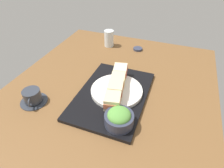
{
  "coord_description": "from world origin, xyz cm",
  "views": [
    {
      "loc": [
        -56.8,
        -26.07,
        59.49
      ],
      "look_at": [
        7.58,
        -1.83,
        5.0
      ],
      "focal_mm": 30.31,
      "sensor_mm": 36.0,
      "label": 1
    }
  ],
  "objects_px": {
    "coffee_cup": "(33,97)",
    "sandwich_inner_far": "(118,80)",
    "sandwich_inner_near": "(115,89)",
    "sandwich_farmost": "(120,71)",
    "sandwich_plate": "(117,91)",
    "sandwich_nearmost": "(113,101)",
    "salad_bowl": "(119,118)",
    "small_sauce_dish": "(138,49)",
    "drinking_glass": "(109,38)"
  },
  "relations": [
    {
      "from": "coffee_cup",
      "to": "sandwich_inner_far",
      "type": "bearing_deg",
      "value": -56.69
    },
    {
      "from": "sandwich_inner_near",
      "to": "sandwich_farmost",
      "type": "bearing_deg",
      "value": 10.4
    },
    {
      "from": "sandwich_plate",
      "to": "sandwich_nearmost",
      "type": "bearing_deg",
      "value": -169.6
    },
    {
      "from": "salad_bowl",
      "to": "sandwich_inner_near",
      "type": "bearing_deg",
      "value": 24.96
    },
    {
      "from": "sandwich_plate",
      "to": "sandwich_nearmost",
      "type": "xyz_separation_m",
      "value": [
        -0.11,
        -0.02,
        0.04
      ]
    },
    {
      "from": "sandwich_inner_near",
      "to": "small_sauce_dish",
      "type": "bearing_deg",
      "value": 2.82
    },
    {
      "from": "drinking_glass",
      "to": "small_sauce_dish",
      "type": "xyz_separation_m",
      "value": [
        0.01,
        -0.2,
        -0.05
      ]
    },
    {
      "from": "drinking_glass",
      "to": "sandwich_inner_far",
      "type": "bearing_deg",
      "value": -153.4
    },
    {
      "from": "drinking_glass",
      "to": "small_sauce_dish",
      "type": "distance_m",
      "value": 0.2
    },
    {
      "from": "sandwich_nearmost",
      "to": "sandwich_plate",
      "type": "bearing_deg",
      "value": 10.4
    },
    {
      "from": "salad_bowl",
      "to": "coffee_cup",
      "type": "xyz_separation_m",
      "value": [
        -0.0,
        0.4,
        -0.02
      ]
    },
    {
      "from": "sandwich_plate",
      "to": "sandwich_farmost",
      "type": "height_order",
      "value": "sandwich_farmost"
    },
    {
      "from": "sandwich_nearmost",
      "to": "small_sauce_dish",
      "type": "bearing_deg",
      "value": 3.79
    },
    {
      "from": "sandwich_nearmost",
      "to": "small_sauce_dish",
      "type": "relative_size",
      "value": 1.53
    },
    {
      "from": "sandwich_farmost",
      "to": "coffee_cup",
      "type": "distance_m",
      "value": 0.43
    },
    {
      "from": "sandwich_inner_near",
      "to": "small_sauce_dish",
      "type": "xyz_separation_m",
      "value": [
        0.5,
        0.02,
        -0.06
      ]
    },
    {
      "from": "sandwich_inner_near",
      "to": "salad_bowl",
      "type": "xyz_separation_m",
      "value": [
        -0.14,
        -0.06,
        -0.01
      ]
    },
    {
      "from": "sandwich_farmost",
      "to": "small_sauce_dish",
      "type": "distance_m",
      "value": 0.36
    },
    {
      "from": "coffee_cup",
      "to": "sandwich_plate",
      "type": "bearing_deg",
      "value": -61.81
    },
    {
      "from": "coffee_cup",
      "to": "drinking_glass",
      "type": "height_order",
      "value": "drinking_glass"
    },
    {
      "from": "sandwich_plate",
      "to": "sandwich_inner_near",
      "type": "height_order",
      "value": "sandwich_inner_near"
    },
    {
      "from": "sandwich_inner_near",
      "to": "sandwich_inner_far",
      "type": "xyz_separation_m",
      "value": [
        0.07,
        0.01,
        -0.0
      ]
    },
    {
      "from": "drinking_glass",
      "to": "small_sauce_dish",
      "type": "relative_size",
      "value": 1.82
    },
    {
      "from": "sandwich_inner_far",
      "to": "coffee_cup",
      "type": "distance_m",
      "value": 0.39
    },
    {
      "from": "sandwich_inner_near",
      "to": "sandwich_farmost",
      "type": "height_order",
      "value": "sandwich_inner_near"
    },
    {
      "from": "sandwich_farmost",
      "to": "coffee_cup",
      "type": "bearing_deg",
      "value": 132.46
    },
    {
      "from": "sandwich_farmost",
      "to": "salad_bowl",
      "type": "xyz_separation_m",
      "value": [
        -0.28,
        -0.09,
        -0.01
      ]
    },
    {
      "from": "sandwich_inner_far",
      "to": "drinking_glass",
      "type": "xyz_separation_m",
      "value": [
        0.42,
        0.21,
        -0.01
      ]
    },
    {
      "from": "sandwich_plate",
      "to": "sandwich_inner_near",
      "type": "relative_size",
      "value": 2.8
    },
    {
      "from": "salad_bowl",
      "to": "sandwich_plate",
      "type": "bearing_deg",
      "value": 22.16
    },
    {
      "from": "sandwich_inner_near",
      "to": "small_sauce_dish",
      "type": "height_order",
      "value": "sandwich_inner_near"
    },
    {
      "from": "sandwich_inner_near",
      "to": "small_sauce_dish",
      "type": "distance_m",
      "value": 0.51
    },
    {
      "from": "sandwich_inner_near",
      "to": "sandwich_inner_far",
      "type": "height_order",
      "value": "sandwich_inner_near"
    },
    {
      "from": "sandwich_nearmost",
      "to": "small_sauce_dish",
      "type": "height_order",
      "value": "sandwich_nearmost"
    },
    {
      "from": "sandwich_inner_near",
      "to": "coffee_cup",
      "type": "xyz_separation_m",
      "value": [
        -0.14,
        0.34,
        -0.03
      ]
    },
    {
      "from": "sandwich_nearmost",
      "to": "drinking_glass",
      "type": "height_order",
      "value": "drinking_glass"
    },
    {
      "from": "sandwich_nearmost",
      "to": "sandwich_farmost",
      "type": "relative_size",
      "value": 1.01
    },
    {
      "from": "coffee_cup",
      "to": "small_sauce_dish",
      "type": "bearing_deg",
      "value": -26.07
    },
    {
      "from": "sandwich_inner_far",
      "to": "salad_bowl",
      "type": "xyz_separation_m",
      "value": [
        -0.21,
        -0.08,
        -0.01
      ]
    },
    {
      "from": "coffee_cup",
      "to": "drinking_glass",
      "type": "relative_size",
      "value": 1.12
    },
    {
      "from": "sandwich_nearmost",
      "to": "sandwich_inner_near",
      "type": "distance_m",
      "value": 0.07
    },
    {
      "from": "drinking_glass",
      "to": "sandwich_nearmost",
      "type": "bearing_deg",
      "value": -157.26
    },
    {
      "from": "sandwich_farmost",
      "to": "sandwich_plate",
      "type": "bearing_deg",
      "value": -169.6
    },
    {
      "from": "sandwich_plate",
      "to": "sandwich_inner_far",
      "type": "xyz_separation_m",
      "value": [
        0.04,
        0.01,
        0.03
      ]
    },
    {
      "from": "sandwich_inner_near",
      "to": "drinking_glass",
      "type": "bearing_deg",
      "value": 24.42
    },
    {
      "from": "sandwich_inner_far",
      "to": "sandwich_plate",
      "type": "bearing_deg",
      "value": -169.6
    },
    {
      "from": "sandwich_nearmost",
      "to": "sandwich_farmost",
      "type": "xyz_separation_m",
      "value": [
        0.22,
        0.04,
        -0.0
      ]
    },
    {
      "from": "sandwich_nearmost",
      "to": "sandwich_inner_far",
      "type": "height_order",
      "value": "sandwich_nearmost"
    },
    {
      "from": "small_sauce_dish",
      "to": "sandwich_inner_near",
      "type": "bearing_deg",
      "value": -177.18
    },
    {
      "from": "sandwich_plate",
      "to": "sandwich_farmost",
      "type": "distance_m",
      "value": 0.12
    }
  ]
}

